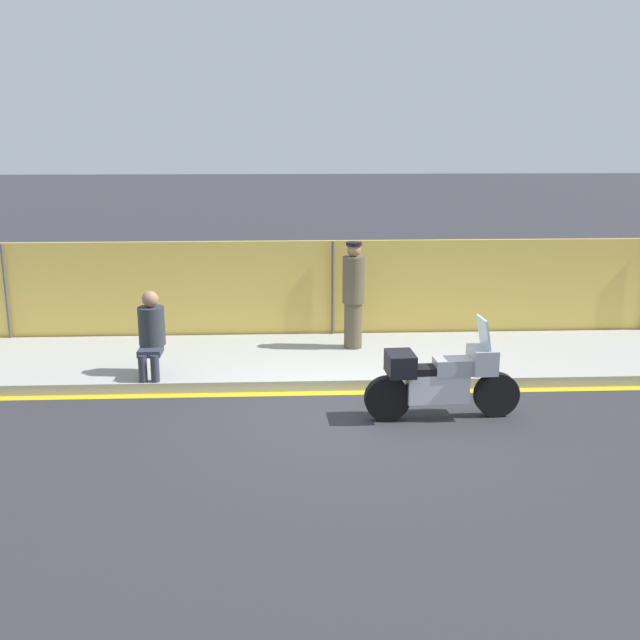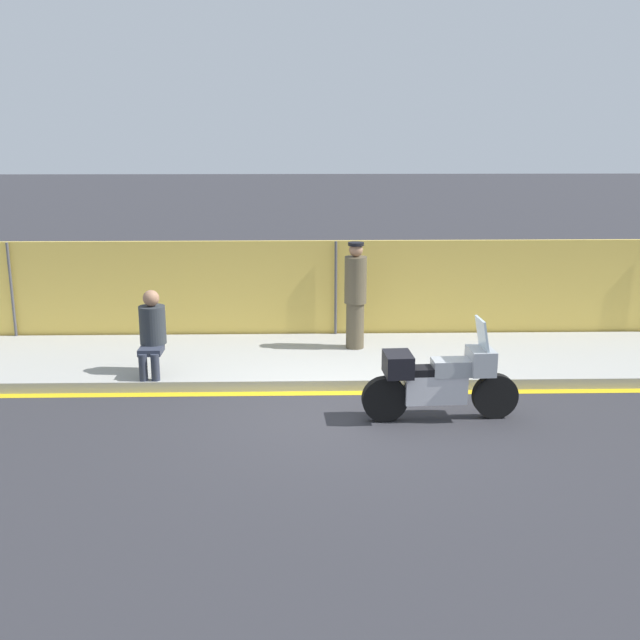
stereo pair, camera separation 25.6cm
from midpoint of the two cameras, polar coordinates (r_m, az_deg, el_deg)
name	(u,v)px [view 1 (the left image)]	position (r m, az deg, el deg)	size (l,w,h in m)	color
ground_plane	(350,415)	(10.44, 1.56, -7.26)	(120.00, 120.00, 0.00)	#2D2D33
sidewalk	(338,359)	(12.63, 0.77, -3.01)	(43.70, 2.72, 0.17)	#9E9E99
curb_paint_stripe	(344,393)	(11.28, 1.22, -5.57)	(43.70, 0.18, 0.01)	gold
storefront_fence	(332,291)	(13.81, 0.42, 2.19)	(41.52, 0.17, 1.89)	gold
motorcycle	(442,379)	(10.26, 8.54, -4.47)	(2.15, 0.57, 1.41)	black
officer_standing	(353,294)	(12.80, 1.99, 1.97)	(0.38, 0.38, 1.84)	brown
person_seated_on_curb	(151,330)	(11.71, -13.36, -0.71)	(0.40, 0.68, 1.31)	#2D3342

